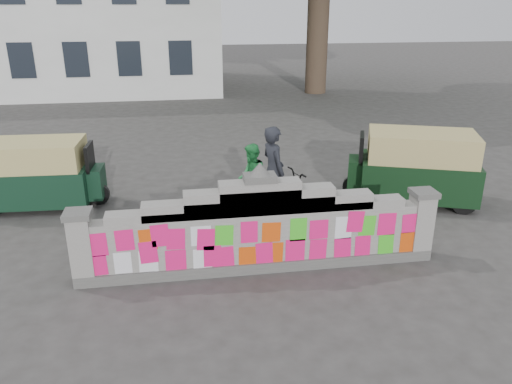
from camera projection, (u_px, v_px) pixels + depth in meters
ground at (260, 268)px, 9.03m from camera, size 100.00×100.00×0.00m
parapet_wall at (260, 231)px, 8.76m from camera, size 6.48×0.44×2.01m
building at (65, 12)px, 26.84m from camera, size 16.00×10.00×8.90m
cyclist_bike at (273, 199)px, 10.67m from camera, size 2.27×1.35×1.13m
cyclist_rider at (273, 182)px, 10.53m from camera, size 0.64×0.80×1.91m
pedestrian at (252, 178)px, 11.32m from camera, size 0.64×0.79×1.56m
rickshaw_left at (38, 173)px, 11.48m from camera, size 2.89×1.44×1.58m
rickshaw_right at (416, 166)px, 11.79m from camera, size 3.16×2.25×1.70m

